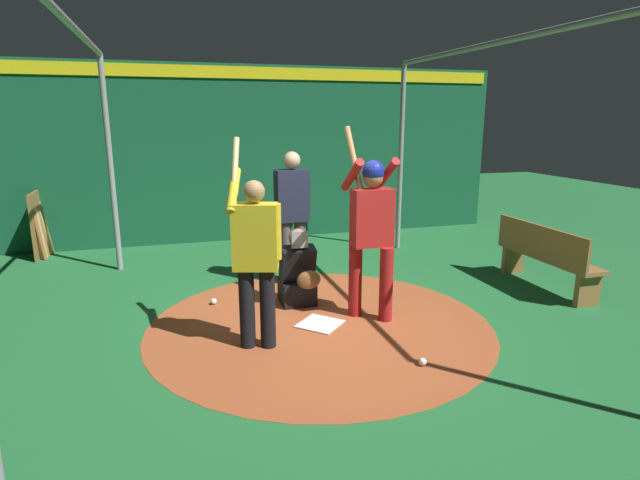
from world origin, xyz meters
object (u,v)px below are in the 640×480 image
at_px(batter, 371,224).
at_px(umpire, 292,211).
at_px(bench, 545,256).
at_px(catcher, 298,275).
at_px(visitor, 255,253).
at_px(baseball_1, 423,362).
at_px(baseball_0, 214,301).
at_px(home_plate, 320,324).
at_px(bat_rack, 41,226).

xyz_separation_m(batter, umpire, (-1.44, -0.53, -0.07)).
distance_m(batter, bench, 2.65).
relative_size(catcher, bench, 0.58).
relative_size(visitor, bench, 1.24).
xyz_separation_m(visitor, baseball_1, (0.84, 1.36, -0.91)).
distance_m(batter, baseball_0, 2.14).
bearing_deg(catcher, bench, 83.80).
distance_m(home_plate, bench, 3.20).
height_order(bench, baseball_1, bench).
bearing_deg(visitor, bench, 116.07).
height_order(umpire, baseball_1, umpire).
height_order(batter, catcher, batter).
relative_size(batter, bat_rack, 2.00).
bearing_deg(baseball_1, baseball_0, -141.63).
bearing_deg(baseball_1, umpire, -168.16).
distance_m(catcher, baseball_1, 2.00).
bearing_deg(baseball_1, visitor, -121.83).
height_order(bench, baseball_0, bench).
bearing_deg(baseball_1, bench, 120.52).
height_order(catcher, baseball_1, catcher).
bearing_deg(umpire, batter, 20.14).
bearing_deg(baseball_0, home_plate, 47.95).
distance_m(batter, baseball_1, 1.60).
height_order(catcher, bat_rack, bat_rack).
xyz_separation_m(home_plate, batter, (-0.05, 0.59, 1.06)).
bearing_deg(catcher, bat_rack, -134.56).
xyz_separation_m(baseball_0, baseball_1, (2.12, 1.67, 0.00)).
relative_size(umpire, bat_rack, 1.68).
distance_m(visitor, bat_rack, 5.21).
relative_size(visitor, bat_rack, 1.92).
bearing_deg(home_plate, umpire, 177.46).
relative_size(home_plate, visitor, 0.21).
xyz_separation_m(umpire, visitor, (1.81, -0.80, -0.05)).
height_order(visitor, bench, visitor).
bearing_deg(batter, baseball_0, -118.58).
distance_m(home_plate, baseball_1, 1.32).
height_order(batter, visitor, batter).
bearing_deg(baseball_0, baseball_1, 38.37).
bearing_deg(baseball_0, batter, 61.42).
xyz_separation_m(catcher, bench, (0.35, 3.22, 0.08)).
height_order(home_plate, catcher, catcher).
distance_m(home_plate, baseball_0, 1.42).
xyz_separation_m(umpire, bat_rack, (-2.57, -3.57, -0.51)).
height_order(umpire, bat_rack, umpire).
bearing_deg(catcher, baseball_1, 20.59).
bearing_deg(baseball_0, bat_rack, -141.74).
bearing_deg(bench, batter, -83.91).
distance_m(batter, umpire, 1.53).
bearing_deg(bench, home_plate, -84.10).
bearing_deg(bench, catcher, -96.20).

